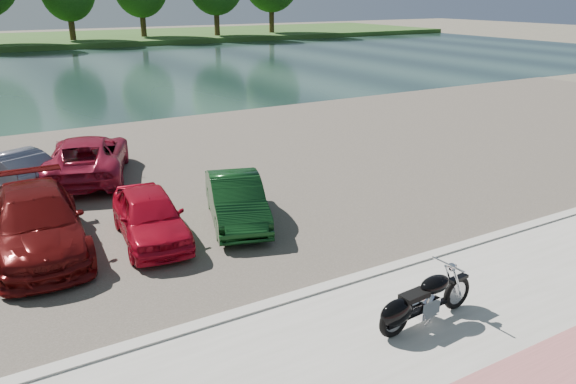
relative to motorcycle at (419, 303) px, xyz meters
name	(u,v)px	position (x,y,z in m)	size (l,w,h in m)	color
ground	(434,323)	(0.44, 0.00, -0.56)	(200.00, 200.00, 0.00)	#595447
promenade	(475,348)	(0.44, -1.00, -0.51)	(60.00, 6.00, 0.10)	#A09F96
kerb	(367,276)	(0.44, 2.00, -0.49)	(60.00, 0.30, 0.14)	#A09F96
parking_lot	(206,171)	(0.44, 11.00, -0.54)	(60.00, 18.00, 0.04)	#454138
river	(59,74)	(0.44, 40.00, -0.56)	(120.00, 40.00, 0.00)	#192D2B
far_bank	(13,41)	(0.44, 72.00, -0.26)	(120.00, 24.00, 0.60)	#2A4D1B
motorcycle	(419,303)	(0.00, 0.00, 0.00)	(2.33, 0.75, 1.05)	black
car_3	(37,223)	(-5.43, 6.99, 0.20)	(2.02, 4.98, 1.44)	#530B0B
car_4	(150,216)	(-2.96, 6.30, 0.11)	(1.49, 3.72, 1.27)	#B00B21
car_5	(236,200)	(-0.63, 6.27, 0.11)	(1.33, 3.81, 1.26)	#0E3515
car_9	(11,170)	(-5.50, 12.12, 0.13)	(1.37, 3.92, 1.29)	slate
car_10	(88,157)	(-3.20, 12.19, 0.19)	(2.37, 5.13, 1.43)	maroon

